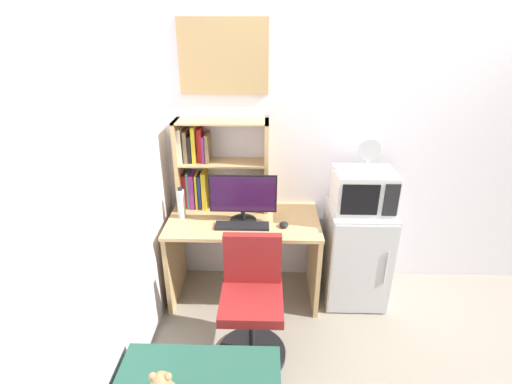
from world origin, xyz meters
name	(u,v)px	position (x,y,z in m)	size (l,w,h in m)	color
wall_back	(411,140)	(0.40, 0.02, 1.30)	(6.40, 0.04, 2.60)	silver
wall_left	(70,240)	(-1.62, -1.60, 1.30)	(0.04, 4.40, 2.60)	silver
desk	(244,243)	(-0.95, -0.32, 0.51)	(1.21, 0.64, 0.74)	tan
hutch_bookshelf	(208,164)	(-1.24, -0.11, 1.13)	(0.74, 0.23, 0.74)	tan
monitor	(243,197)	(-0.95, -0.36, 0.95)	(0.52, 0.21, 0.39)	black
keyboard	(242,226)	(-0.95, -0.46, 0.75)	(0.41, 0.12, 0.02)	black
computer_mouse	(284,225)	(-0.63, -0.44, 0.76)	(0.07, 0.08, 0.04)	black
water_bottle	(181,204)	(-1.44, -0.31, 0.86)	(0.06, 0.06, 0.26)	silver
mini_fridge	(355,254)	(-0.02, -0.31, 0.42)	(0.49, 0.52, 0.83)	silver
microwave	(363,190)	(-0.02, -0.31, 0.99)	(0.45, 0.36, 0.32)	silver
desk_fan	(369,153)	(-0.02, -0.31, 1.29)	(0.16, 0.11, 0.25)	silver
desk_chair	(252,306)	(-0.86, -0.95, 0.39)	(0.48, 0.48, 0.88)	black
wall_corkboard	(223,57)	(-1.10, -0.01, 1.94)	(0.68, 0.02, 0.55)	tan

